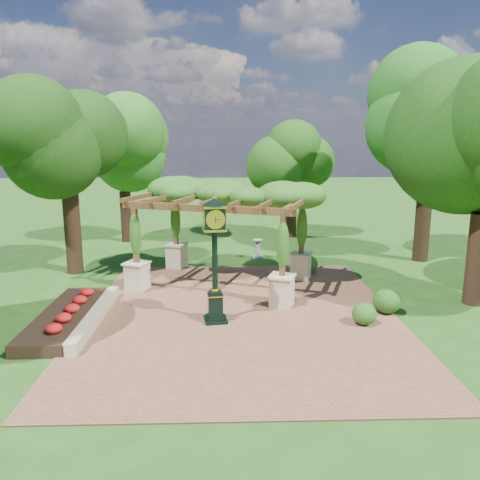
{
  "coord_description": "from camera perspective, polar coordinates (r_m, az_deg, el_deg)",
  "views": [
    {
      "loc": [
        -0.5,
        -13.46,
        5.58
      ],
      "look_at": [
        0.0,
        2.5,
        2.2
      ],
      "focal_mm": 35.0,
      "sensor_mm": 36.0,
      "label": 1
    }
  ],
  "objects": [
    {
      "name": "tree_west_far",
      "position": [
        26.81,
        -14.09,
        10.4
      ],
      "size": [
        3.73,
        3.73,
        7.32
      ],
      "color": "black",
      "rests_on": "ground"
    },
    {
      "name": "shrub_mid",
      "position": [
        16.19,
        17.47,
        -7.06
      ],
      "size": [
        1.21,
        1.21,
        0.84
      ],
      "primitive_type": "ellipsoid",
      "rotation": [
        0.0,
        0.0,
        -0.39
      ],
      "color": "#214F16",
      "rests_on": "brick_plaza"
    },
    {
      "name": "brick_plaza",
      "position": [
        15.5,
        0.18,
        -9.07
      ],
      "size": [
        10.0,
        12.0,
        0.04
      ],
      "primitive_type": "cube",
      "color": "brown",
      "rests_on": "ground"
    },
    {
      "name": "flower_bed",
      "position": [
        15.78,
        -20.4,
        -8.84
      ],
      "size": [
        1.5,
        5.0,
        0.36
      ],
      "primitive_type": "cube",
      "color": "red",
      "rests_on": "ground"
    },
    {
      "name": "sundial",
      "position": [
        22.72,
        2.17,
        -1.22
      ],
      "size": [
        0.51,
        0.51,
        0.92
      ],
      "rotation": [
        0.0,
        0.0,
        0.01
      ],
      "color": "gray",
      "rests_on": "ground"
    },
    {
      "name": "shrub_front",
      "position": [
        15.05,
        14.89,
        -8.69
      ],
      "size": [
        0.77,
        0.77,
        0.68
      ],
      "primitive_type": "ellipsoid",
      "rotation": [
        0.0,
        0.0,
        -0.02
      ],
      "color": "#235017",
      "rests_on": "brick_plaza"
    },
    {
      "name": "tree_east_far",
      "position": [
        23.32,
        22.23,
        12.95
      ],
      "size": [
        4.34,
        4.34,
        9.24
      ],
      "color": "black",
      "rests_on": "ground"
    },
    {
      "name": "tree_west_near",
      "position": [
        20.83,
        -20.58,
        12.96
      ],
      "size": [
        3.96,
        3.96,
        9.08
      ],
      "color": "#321F14",
      "rests_on": "ground"
    },
    {
      "name": "shrub_back",
      "position": [
        20.26,
        8.29,
        -2.92
      ],
      "size": [
        0.96,
        0.96,
        0.76
      ],
      "primitive_type": "ellipsoid",
      "rotation": [
        0.0,
        0.0,
        0.14
      ],
      "color": "#265A1A",
      "rests_on": "brick_plaza"
    },
    {
      "name": "tree_north",
      "position": [
        27.52,
        6.46,
        9.82
      ],
      "size": [
        3.57,
        3.57,
        6.7
      ],
      "color": "#312213",
      "rests_on": "ground"
    },
    {
      "name": "pedestal_clock",
      "position": [
        14.23,
        -3.11,
        -1.09
      ],
      "size": [
        0.88,
        0.88,
        3.96
      ],
      "rotation": [
        0.0,
        0.0,
        0.14
      ],
      "color": "black",
      "rests_on": "brick_plaza"
    },
    {
      "name": "border_wall",
      "position": [
        15.51,
        -17.21,
        -8.9
      ],
      "size": [
        0.35,
        5.0,
        0.4
      ],
      "primitive_type": "cube",
      "color": "#C6B793",
      "rests_on": "ground"
    },
    {
      "name": "ground",
      "position": [
        14.58,
        0.31,
        -10.55
      ],
      "size": [
        120.0,
        120.0,
        0.0
      ],
      "primitive_type": "plane",
      "color": "#1E4714",
      "rests_on": "ground"
    },
    {
      "name": "pergola",
      "position": [
        17.95,
        -2.26,
        4.86
      ],
      "size": [
        7.52,
        6.05,
        4.11
      ],
      "rotation": [
        0.0,
        0.0,
        -0.35
      ],
      "color": "beige",
      "rests_on": "brick_plaza"
    }
  ]
}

